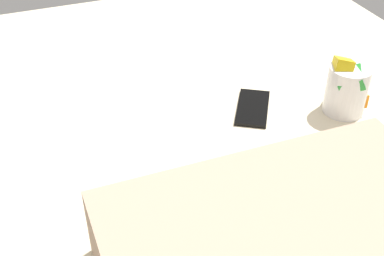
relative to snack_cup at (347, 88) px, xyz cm
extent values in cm
cube|color=beige|center=(51.05, -10.87, -14.86)|extent=(180.00, 140.00, 18.00)
cylinder|color=silver|center=(0.05, 0.03, -0.36)|extent=(9.00, 9.00, 11.00)
cube|color=orange|center=(-0.89, 1.08, -2.35)|extent=(6.33, 5.08, 4.04)
cube|color=#268C33|center=(-0.92, -1.88, 0.26)|extent=(8.12, 8.19, 5.28)
cube|color=#268C33|center=(0.39, 1.07, 2.87)|extent=(8.01, 8.05, 5.47)
cube|color=yellow|center=(1.48, -1.01, 5.49)|extent=(5.56, 5.60, 4.40)
cube|color=black|center=(18.57, -7.64, -5.46)|extent=(13.06, 15.50, 0.80)
camera|label=1|loc=(65.32, 75.85, 59.21)|focal=47.89mm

